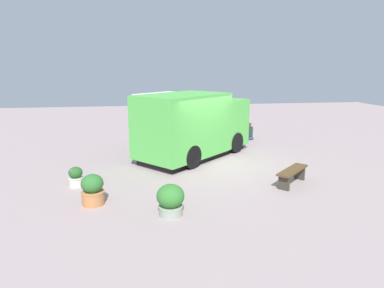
{
  "coord_description": "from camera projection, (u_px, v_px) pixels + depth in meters",
  "views": [
    {
      "loc": [
        11.77,
        -2.53,
        3.6
      ],
      "look_at": [
        1.22,
        -0.91,
        1.1
      ],
      "focal_mm": 30.8,
      "sensor_mm": 36.0,
      "label": 1
    }
  ],
  "objects": [
    {
      "name": "person_customer",
      "position": [
        249.0,
        133.0,
        16.72
      ],
      "size": [
        0.64,
        0.76,
        0.87
      ],
      "color": "navy",
      "rests_on": "ground_plane"
    },
    {
      "name": "planter_flowering_side",
      "position": [
        93.0,
        190.0,
        8.78
      ],
      "size": [
        0.61,
        0.61,
        0.84
      ],
      "color": "#B47442",
      "rests_on": "ground_plane"
    },
    {
      "name": "ground_plane",
      "position": [
        211.0,
        164.0,
        12.52
      ],
      "size": [
        40.0,
        40.0,
        0.0
      ],
      "primitive_type": "plane",
      "color": "#A18C8C"
    },
    {
      "name": "food_truck",
      "position": [
        194.0,
        126.0,
        13.3
      ],
      "size": [
        5.0,
        5.22,
        2.6
      ],
      "color": "#54BB4B",
      "rests_on": "ground_plane"
    },
    {
      "name": "plaza_bench",
      "position": [
        292.0,
        173.0,
        10.28
      ],
      "size": [
        1.34,
        1.41,
        0.5
      ],
      "color": "brown",
      "rests_on": "ground_plane"
    },
    {
      "name": "planter_flowering_far",
      "position": [
        76.0,
        177.0,
        10.15
      ],
      "size": [
        0.45,
        0.45,
        0.62
      ],
      "color": "beige",
      "rests_on": "ground_plane"
    },
    {
      "name": "planter_flowering_near",
      "position": [
        171.0,
        200.0,
        8.13
      ],
      "size": [
        0.69,
        0.69,
        0.8
      ],
      "color": "gray",
      "rests_on": "ground_plane"
    }
  ]
}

